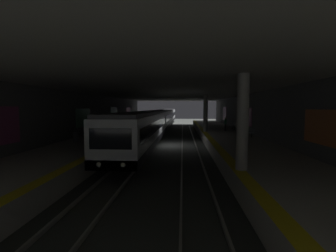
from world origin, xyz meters
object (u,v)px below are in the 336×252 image
Objects in this scene: bench_right_near at (106,126)px; trash_bin at (76,137)px; person_walking_mid at (89,133)px; bench_left_far at (234,126)px; person_waiting_near at (225,123)px; person_standing_far at (237,127)px; pillar_near at (242,122)px; pillar_far at (206,113)px; bench_left_mid at (251,131)px; bench_right_mid at (125,122)px; suitcase_rolling at (120,129)px; metro_train at (162,119)px.

bench_right_near is 10.44m from trash_bin.
bench_left_far is at bearing -47.72° from person_walking_mid.
bench_right_near is 15.53m from person_waiting_near.
bench_right_near is at bearing 76.26° from person_standing_far.
pillar_near is 1.00× the size of pillar_far.
pillar_near reaches higher than person_standing_far.
pillar_far is at bearing 110.22° from person_waiting_near.
pillar_near is 13.93m from bench_left_mid.
bench_right_near and bench_right_mid have the same top height.
bench_right_mid is at bearing 49.60° from person_standing_far.
person_waiting_near reaches higher than suitcase_rolling.
metro_train is 17.82m from person_standing_far.
person_standing_far is at bearing -67.05° from trash_bin.
metro_train is 34.46× the size of bench_right_mid.
pillar_far is 3.10m from person_waiting_near.
metro_train is 36.07× the size of person_standing_far.
person_walking_mid is (-22.27, 4.03, -0.11)m from metro_train.
bench_right_near is 9.74m from bench_right_mid.
metro_train is 34.46× the size of bench_left_far.
pillar_far is at bearing 0.00° from pillar_near.
metro_train is at bearing -29.92° from bench_right_near.
metro_train is 13.40m from suitcase_rolling.
person_standing_far is (-3.03, -3.18, -1.40)m from pillar_far.
pillar_far is at bearing 126.06° from bench_left_far.
pillar_far reaches higher than person_walking_mid.
pillar_far is (17.90, 0.00, 0.00)m from pillar_near.
person_standing_far is at bearing -133.69° from pillar_far.
bench_right_near is at bearing 52.83° from suitcase_rolling.
bench_left_mid is 15.81m from person_walking_mid.
person_waiting_near is (-10.93, -9.19, -0.02)m from metro_train.
bench_right_near is at bearing 180.00° from bench_right_mid.
bench_left_mid is (-4.73, -4.18, -1.75)m from pillar_far.
metro_train is 22.63m from person_walking_mid.
person_walking_mid is at bearing -118.34° from trash_bin.
person_waiting_near is (18.88, -2.64, -1.32)m from pillar_near.
person_standing_far is 1.60× the size of suitcase_rolling.
pillar_far is at bearing -151.16° from metro_train.
metro_train is 68.92× the size of trash_bin.
trash_bin is at bearing -177.91° from bench_right_mid.
pillar_near is 2.68× the size of bench_right_near.
bench_right_near is 1.05× the size of person_standing_far.
person_walking_mid reaches higher than bench_left_mid.
suitcase_rolling reaches higher than bench_left_far.
person_walking_mid is at bearing 54.55° from pillar_near.
pillar_far is 14.88m from person_walking_mid.
suitcase_rolling is at bearing 104.93° from bench_left_far.
suitcase_rolling is (-12.78, 4.00, -0.62)m from metro_train.
bench_left_far is at bearing -129.50° from metro_train.
suitcase_rolling is at bearing 81.08° from person_standing_far.
pillar_far is at bearing -85.23° from suitcase_rolling.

